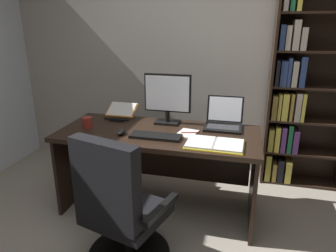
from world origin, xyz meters
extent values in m
cube|color=#B2ADA3|center=(0.00, 1.97, 1.26)|extent=(5.03, 0.12, 2.51)
cube|color=black|center=(-0.23, 0.93, 0.74)|extent=(1.73, 0.75, 0.04)
cube|color=black|center=(-1.06, 0.93, 0.36)|extent=(0.03, 0.69, 0.72)
cube|color=black|center=(0.60, 0.93, 0.36)|extent=(0.03, 0.69, 0.72)
cube|color=black|center=(-0.23, 1.28, 0.39)|extent=(1.61, 0.03, 0.50)
cube|color=black|center=(0.72, 1.76, 1.05)|extent=(0.02, 0.26, 2.09)
cube|color=black|center=(1.10, 1.88, 1.05)|extent=(0.80, 0.01, 2.09)
cube|color=black|center=(1.10, 1.76, 0.01)|extent=(0.75, 0.24, 0.02)
cube|color=gold|center=(0.78, 1.73, 0.17)|extent=(0.06, 0.19, 0.29)
cube|color=olive|center=(0.84, 1.72, 0.12)|extent=(0.04, 0.17, 0.20)
cube|color=black|center=(0.90, 1.72, 0.14)|extent=(0.06, 0.17, 0.24)
cube|color=gold|center=(0.98, 1.74, 0.14)|extent=(0.06, 0.20, 0.24)
cube|color=black|center=(1.10, 1.76, 0.36)|extent=(0.75, 0.24, 0.02)
cube|color=gold|center=(0.77, 1.73, 0.48)|extent=(0.05, 0.18, 0.24)
cube|color=gold|center=(0.83, 1.71, 0.50)|extent=(0.05, 0.15, 0.26)
cube|color=#512D66|center=(0.90, 1.73, 0.50)|extent=(0.05, 0.19, 0.27)
cube|color=#195633|center=(0.96, 1.72, 0.51)|extent=(0.04, 0.17, 0.29)
cube|color=#512D66|center=(1.01, 1.74, 0.49)|extent=(0.05, 0.20, 0.24)
cube|color=black|center=(1.10, 1.76, 0.70)|extent=(0.75, 0.24, 0.02)
cube|color=olive|center=(0.77, 1.73, 0.83)|extent=(0.05, 0.18, 0.25)
cube|color=gold|center=(0.82, 1.73, 0.84)|extent=(0.03, 0.18, 0.26)
cube|color=gold|center=(0.87, 1.73, 0.85)|extent=(0.06, 0.19, 0.27)
cube|color=olive|center=(0.93, 1.72, 0.85)|extent=(0.03, 0.17, 0.27)
cube|color=gray|center=(0.99, 1.74, 0.85)|extent=(0.05, 0.21, 0.28)
cube|color=gold|center=(1.04, 1.74, 0.85)|extent=(0.03, 0.21, 0.28)
cube|color=black|center=(1.10, 1.76, 1.05)|extent=(0.75, 0.24, 0.02)
cube|color=black|center=(0.76, 1.71, 1.18)|extent=(0.03, 0.15, 0.25)
cube|color=navy|center=(0.82, 1.73, 1.18)|extent=(0.06, 0.19, 0.24)
cube|color=navy|center=(0.87, 1.72, 1.19)|extent=(0.03, 0.17, 0.27)
cube|color=gray|center=(0.92, 1.71, 1.18)|extent=(0.05, 0.15, 0.24)
cube|color=navy|center=(0.99, 1.71, 1.20)|extent=(0.05, 0.15, 0.29)
cube|color=black|center=(1.10, 1.76, 1.39)|extent=(0.75, 0.24, 0.02)
cube|color=navy|center=(0.77, 1.74, 1.52)|extent=(0.04, 0.20, 0.23)
cube|color=gray|center=(0.82, 1.71, 1.51)|extent=(0.05, 0.14, 0.22)
cube|color=gray|center=(0.89, 1.73, 1.54)|extent=(0.06, 0.19, 0.27)
cube|color=gray|center=(0.96, 1.72, 1.50)|extent=(0.05, 0.17, 0.21)
cube|color=black|center=(1.10, 1.76, 1.73)|extent=(0.75, 0.24, 0.02)
cube|color=#195633|center=(0.83, 1.72, 1.84)|extent=(0.04, 0.17, 0.18)
cylinder|color=black|center=(-0.27, 0.24, 0.20)|extent=(0.06, 0.06, 0.30)
cube|color=black|center=(-0.27, 0.24, 0.39)|extent=(0.61, 0.60, 0.07)
cube|color=black|center=(-0.32, 0.05, 0.71)|extent=(0.48, 0.22, 0.57)
cube|color=black|center=(-0.54, 0.32, 0.51)|extent=(0.15, 0.38, 0.04)
cube|color=black|center=(0.00, 0.17, 0.51)|extent=(0.15, 0.38, 0.04)
cube|color=black|center=(-0.21, 1.17, 0.77)|extent=(0.22, 0.16, 0.02)
cylinder|color=black|center=(-0.21, 1.17, 0.82)|extent=(0.04, 0.04, 0.09)
cube|color=black|center=(-0.21, 1.18, 1.04)|extent=(0.43, 0.02, 0.35)
cube|color=white|center=(-0.21, 1.16, 1.04)|extent=(0.40, 0.00, 0.32)
cube|color=black|center=(0.31, 1.13, 0.77)|extent=(0.33, 0.25, 0.02)
cube|color=#2D2D30|center=(0.31, 1.11, 0.78)|extent=(0.28, 0.14, 0.00)
cube|color=black|center=(0.31, 1.29, 0.90)|extent=(0.33, 0.06, 0.24)
cube|color=white|center=(0.31, 1.29, 0.90)|extent=(0.29, 0.05, 0.21)
cube|color=black|center=(-0.21, 0.78, 0.77)|extent=(0.42, 0.15, 0.02)
ellipsoid|color=black|center=(-0.51, 0.78, 0.78)|extent=(0.06, 0.10, 0.04)
cube|color=black|center=(-0.69, 1.15, 0.76)|extent=(0.14, 0.12, 0.01)
cube|color=black|center=(-0.69, 1.11, 0.77)|extent=(0.25, 0.01, 0.01)
cube|color=orange|center=(-0.69, 1.25, 0.83)|extent=(0.28, 0.20, 0.10)
cube|color=silver|center=(-0.69, 1.25, 0.84)|extent=(0.26, 0.18, 0.09)
cube|color=yellow|center=(0.16, 0.73, 0.76)|extent=(0.23, 0.28, 0.01)
cube|color=yellow|center=(0.39, 0.73, 0.76)|extent=(0.23, 0.28, 0.01)
cube|color=silver|center=(0.16, 0.73, 0.77)|extent=(0.21, 0.27, 0.02)
cube|color=silver|center=(0.39, 0.73, 0.77)|extent=(0.21, 0.27, 0.02)
cylinder|color=#B7B7BC|center=(0.27, 0.73, 0.77)|extent=(0.03, 0.25, 0.02)
cube|color=silver|center=(0.02, 0.93, 0.76)|extent=(0.19, 0.23, 0.01)
cylinder|color=maroon|center=(0.04, 0.93, 0.77)|extent=(0.14, 0.04, 0.01)
cylinder|color=maroon|center=(-0.88, 0.88, 0.80)|extent=(0.09, 0.09, 0.09)
camera|label=1|loc=(0.46, -1.50, 1.66)|focal=33.16mm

